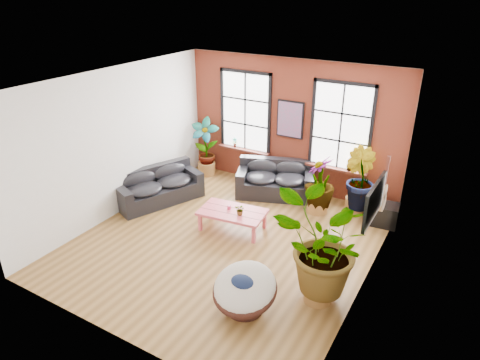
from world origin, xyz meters
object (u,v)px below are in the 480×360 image
object	(u,v)px
sofa_left	(158,187)
coffee_table	(232,213)
sofa_back	(276,180)
papasan_chair	(245,289)

from	to	relation	value
sofa_left	coffee_table	xyz separation A→B (m)	(2.41, -0.26, 0.03)
sofa_back	coffee_table	size ratio (longest dim) A/B	1.40
sofa_left	papasan_chair	world-z (taller)	sofa_left
sofa_back	sofa_left	xyz separation A→B (m)	(-2.47, -1.86, -0.02)
sofa_left	papasan_chair	distance (m)	4.66
sofa_back	coffee_table	bearing A→B (deg)	-112.43
papasan_chair	coffee_table	bearing A→B (deg)	126.10
sofa_left	papasan_chair	xyz separation A→B (m)	(3.97, -2.44, 0.04)
coffee_table	papasan_chair	xyz separation A→B (m)	(1.56, -2.18, 0.01)
coffee_table	papasan_chair	size ratio (longest dim) A/B	1.37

